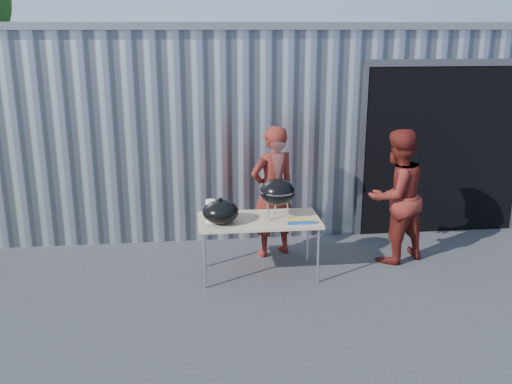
{
  "coord_description": "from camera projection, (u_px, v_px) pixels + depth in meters",
  "views": [
    {
      "loc": [
        -0.39,
        -6.25,
        3.04
      ],
      "look_at": [
        0.38,
        0.55,
        1.05
      ],
      "focal_mm": 40.0,
      "sensor_mm": 36.0,
      "label": 1
    }
  ],
  "objects": [
    {
      "name": "paper_towels",
      "position": [
        211.0,
        211.0,
        6.91
      ],
      "size": [
        0.12,
        0.12,
        0.28
      ],
      "primitive_type": "cylinder",
      "color": "white",
      "rests_on": "folding_table"
    },
    {
      "name": "grill_lid",
      "position": [
        221.0,
        212.0,
        6.87
      ],
      "size": [
        0.44,
        0.44,
        0.32
      ],
      "color": "black",
      "rests_on": "folding_table"
    },
    {
      "name": "foil_box",
      "position": [
        301.0,
        222.0,
        6.86
      ],
      "size": [
        0.32,
        0.05,
        0.06
      ],
      "color": "#194AA6",
      "rests_on": "folding_table"
    },
    {
      "name": "folding_table",
      "position": [
        259.0,
        222.0,
        7.07
      ],
      "size": [
        1.5,
        0.75,
        0.75
      ],
      "color": "tan",
      "rests_on": "ground"
    },
    {
      "name": "person_cook",
      "position": [
        273.0,
        192.0,
        7.68
      ],
      "size": [
        0.77,
        0.65,
        1.8
      ],
      "primitive_type": "imported",
      "rotation": [
        0.0,
        0.0,
        3.53
      ],
      "color": "maroon",
      "rests_on": "ground"
    },
    {
      "name": "white_tub",
      "position": [
        214.0,
        211.0,
        7.19
      ],
      "size": [
        0.2,
        0.15,
        0.1
      ],
      "primitive_type": "cube",
      "color": "white",
      "rests_on": "folding_table"
    },
    {
      "name": "person_bystander",
      "position": [
        396.0,
        196.0,
        7.5
      ],
      "size": [
        1.07,
        0.97,
        1.79
      ],
      "primitive_type": "imported",
      "rotation": [
        0.0,
        0.0,
        3.55
      ],
      "color": "maroon",
      "rests_on": "ground"
    },
    {
      "name": "ground",
      "position": [
        230.0,
        289.0,
        6.85
      ],
      "size": [
        80.0,
        80.0,
        0.0
      ],
      "primitive_type": "plane",
      "color": "#313133"
    },
    {
      "name": "building",
      "position": [
        260.0,
        108.0,
        10.9
      ],
      "size": [
        8.2,
        6.2,
        3.1
      ],
      "color": "silver",
      "rests_on": "ground"
    },
    {
      "name": "kettle_grill",
      "position": [
        277.0,
        185.0,
        6.98
      ],
      "size": [
        0.44,
        0.44,
        0.94
      ],
      "color": "black",
      "rests_on": "folding_table"
    }
  ]
}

